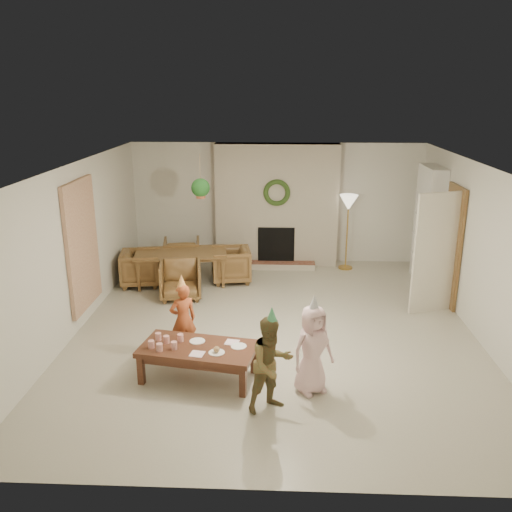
# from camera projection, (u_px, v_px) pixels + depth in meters

# --- Properties ---
(floor) EXTENTS (7.00, 7.00, 0.00)m
(floor) POSITION_uv_depth(u_px,v_px,m) (274.00, 329.00, 8.31)
(floor) COLOR #B7B29E
(floor) RESTS_ON ground
(ceiling) EXTENTS (7.00, 7.00, 0.00)m
(ceiling) POSITION_uv_depth(u_px,v_px,m) (276.00, 166.00, 7.56)
(ceiling) COLOR white
(ceiling) RESTS_ON wall_back
(wall_back) EXTENTS (7.00, 0.00, 7.00)m
(wall_back) POSITION_uv_depth(u_px,v_px,m) (277.00, 203.00, 11.27)
(wall_back) COLOR silver
(wall_back) RESTS_ON floor
(wall_front) EXTENTS (7.00, 0.00, 7.00)m
(wall_front) POSITION_uv_depth(u_px,v_px,m) (271.00, 370.00, 4.60)
(wall_front) COLOR silver
(wall_front) RESTS_ON floor
(wall_left) EXTENTS (0.00, 7.00, 7.00)m
(wall_left) POSITION_uv_depth(u_px,v_px,m) (75.00, 249.00, 8.06)
(wall_left) COLOR silver
(wall_left) RESTS_ON floor
(wall_right) EXTENTS (0.00, 7.00, 7.00)m
(wall_right) POSITION_uv_depth(u_px,v_px,m) (482.00, 254.00, 7.81)
(wall_right) COLOR silver
(wall_right) RESTS_ON floor
(fireplace_mass) EXTENTS (2.50, 0.40, 2.50)m
(fireplace_mass) POSITION_uv_depth(u_px,v_px,m) (277.00, 205.00, 11.08)
(fireplace_mass) COLOR #5D1918
(fireplace_mass) RESTS_ON floor
(fireplace_hearth) EXTENTS (1.60, 0.30, 0.12)m
(fireplace_hearth) POSITION_uv_depth(u_px,v_px,m) (276.00, 265.00, 11.10)
(fireplace_hearth) COLOR maroon
(fireplace_hearth) RESTS_ON floor
(fireplace_firebox) EXTENTS (0.75, 0.12, 0.75)m
(fireplace_firebox) POSITION_uv_depth(u_px,v_px,m) (276.00, 245.00, 11.15)
(fireplace_firebox) COLOR black
(fireplace_firebox) RESTS_ON floor
(fireplace_wreath) EXTENTS (0.54, 0.10, 0.54)m
(fireplace_wreath) POSITION_uv_depth(u_px,v_px,m) (277.00, 193.00, 10.77)
(fireplace_wreath) COLOR #244118
(fireplace_wreath) RESTS_ON fireplace_mass
(floor_lamp_base) EXTENTS (0.29, 0.29, 0.03)m
(floor_lamp_base) POSITION_uv_depth(u_px,v_px,m) (345.00, 267.00, 11.10)
(floor_lamp_base) COLOR gold
(floor_lamp_base) RESTS_ON floor
(floor_lamp_post) EXTENTS (0.03, 0.03, 1.38)m
(floor_lamp_post) POSITION_uv_depth(u_px,v_px,m) (347.00, 235.00, 10.90)
(floor_lamp_post) COLOR gold
(floor_lamp_post) RESTS_ON floor
(floor_lamp_shade) EXTENTS (0.37, 0.37, 0.31)m
(floor_lamp_shade) POSITION_uv_depth(u_px,v_px,m) (349.00, 203.00, 10.70)
(floor_lamp_shade) COLOR beige
(floor_lamp_shade) RESTS_ON floor_lamp_post
(bookshelf_carcass) EXTENTS (0.30, 1.00, 2.20)m
(bookshelf_carcass) POSITION_uv_depth(u_px,v_px,m) (428.00, 225.00, 10.06)
(bookshelf_carcass) COLOR white
(bookshelf_carcass) RESTS_ON floor
(bookshelf_shelf_a) EXTENTS (0.30, 0.92, 0.03)m
(bookshelf_shelf_a) POSITION_uv_depth(u_px,v_px,m) (424.00, 259.00, 10.25)
(bookshelf_shelf_a) COLOR white
(bookshelf_shelf_a) RESTS_ON bookshelf_carcass
(bookshelf_shelf_b) EXTENTS (0.30, 0.92, 0.03)m
(bookshelf_shelf_b) POSITION_uv_depth(u_px,v_px,m) (426.00, 238.00, 10.13)
(bookshelf_shelf_b) COLOR white
(bookshelf_shelf_b) RESTS_ON bookshelf_carcass
(bookshelf_shelf_c) EXTENTS (0.30, 0.92, 0.03)m
(bookshelf_shelf_c) POSITION_uv_depth(u_px,v_px,m) (428.00, 218.00, 10.01)
(bookshelf_shelf_c) COLOR white
(bookshelf_shelf_c) RESTS_ON bookshelf_carcass
(bookshelf_shelf_d) EXTENTS (0.30, 0.92, 0.03)m
(bookshelf_shelf_d) POSITION_uv_depth(u_px,v_px,m) (430.00, 196.00, 9.89)
(bookshelf_shelf_d) COLOR white
(bookshelf_shelf_d) RESTS_ON bookshelf_carcass
(books_row_lower) EXTENTS (0.20, 0.40, 0.24)m
(books_row_lower) POSITION_uv_depth(u_px,v_px,m) (426.00, 254.00, 10.07)
(books_row_lower) COLOR #AF2024
(books_row_lower) RESTS_ON bookshelf_shelf_a
(books_row_mid) EXTENTS (0.20, 0.44, 0.24)m
(books_row_mid) POSITION_uv_depth(u_px,v_px,m) (425.00, 230.00, 10.14)
(books_row_mid) COLOR #265D8E
(books_row_mid) RESTS_ON bookshelf_shelf_b
(books_row_upper) EXTENTS (0.20, 0.36, 0.22)m
(books_row_upper) POSITION_uv_depth(u_px,v_px,m) (429.00, 212.00, 9.88)
(books_row_upper) COLOR gold
(books_row_upper) RESTS_ON bookshelf_shelf_c
(door_frame) EXTENTS (0.05, 0.86, 2.04)m
(door_frame) POSITION_uv_depth(u_px,v_px,m) (452.00, 246.00, 9.02)
(door_frame) COLOR brown
(door_frame) RESTS_ON floor
(door_leaf) EXTENTS (0.77, 0.32, 2.00)m
(door_leaf) POSITION_uv_depth(u_px,v_px,m) (435.00, 254.00, 8.68)
(door_leaf) COLOR beige
(door_leaf) RESTS_ON floor
(curtain_panel) EXTENTS (0.06, 1.20, 2.00)m
(curtain_panel) POSITION_uv_depth(u_px,v_px,m) (82.00, 245.00, 8.25)
(curtain_panel) COLOR beige
(curtain_panel) RESTS_ON wall_left
(dining_table) EXTENTS (1.83, 1.20, 0.60)m
(dining_table) POSITION_uv_depth(u_px,v_px,m) (181.00, 268.00, 10.18)
(dining_table) COLOR brown
(dining_table) RESTS_ON floor
(dining_chair_near) EXTENTS (0.81, 0.83, 0.66)m
(dining_chair_near) POSITION_uv_depth(u_px,v_px,m) (181.00, 280.00, 9.46)
(dining_chair_near) COLOR brown
(dining_chair_near) RESTS_ON floor
(dining_chair_far) EXTENTS (0.81, 0.83, 0.66)m
(dining_chair_far) POSITION_uv_depth(u_px,v_px,m) (182.00, 255.00, 10.88)
(dining_chair_far) COLOR brown
(dining_chair_far) RESTS_ON floor
(dining_chair_left) EXTENTS (0.83, 0.81, 0.66)m
(dining_chair_left) POSITION_uv_depth(u_px,v_px,m) (141.00, 268.00, 10.09)
(dining_chair_left) COLOR brown
(dining_chair_left) RESTS_ON floor
(dining_chair_right) EXTENTS (0.83, 0.81, 0.66)m
(dining_chair_right) POSITION_uv_depth(u_px,v_px,m) (231.00, 265.00, 10.27)
(dining_chair_right) COLOR brown
(dining_chair_right) RESTS_ON floor
(hanging_plant_cord) EXTENTS (0.01, 0.01, 0.70)m
(hanging_plant_cord) POSITION_uv_depth(u_px,v_px,m) (200.00, 174.00, 9.15)
(hanging_plant_cord) COLOR tan
(hanging_plant_cord) RESTS_ON ceiling
(hanging_plant_pot) EXTENTS (0.16, 0.16, 0.12)m
(hanging_plant_pot) POSITION_uv_depth(u_px,v_px,m) (201.00, 195.00, 9.26)
(hanging_plant_pot) COLOR #A45435
(hanging_plant_pot) RESTS_ON hanging_plant_cord
(hanging_plant_foliage) EXTENTS (0.32, 0.32, 0.32)m
(hanging_plant_foliage) POSITION_uv_depth(u_px,v_px,m) (201.00, 188.00, 9.22)
(hanging_plant_foliage) COLOR #1A501D
(hanging_plant_foliage) RESTS_ON hanging_plant_pot
(coffee_table_top) EXTENTS (1.55, 0.97, 0.07)m
(coffee_table_top) POSITION_uv_depth(u_px,v_px,m) (198.00, 349.00, 6.78)
(coffee_table_top) COLOR #522C1B
(coffee_table_top) RESTS_ON floor
(coffee_table_apron) EXTENTS (1.42, 0.84, 0.09)m
(coffee_table_apron) POSITION_uv_depth(u_px,v_px,m) (198.00, 354.00, 6.80)
(coffee_table_apron) COLOR #522C1B
(coffee_table_apron) RESTS_ON floor
(coffee_leg_fl) EXTENTS (0.09, 0.09, 0.38)m
(coffee_leg_fl) POSITION_uv_depth(u_px,v_px,m) (141.00, 370.00, 6.71)
(coffee_leg_fl) COLOR #522C1B
(coffee_leg_fl) RESTS_ON floor
(coffee_leg_fr) EXTENTS (0.09, 0.09, 0.38)m
(coffee_leg_fr) POSITION_uv_depth(u_px,v_px,m) (243.00, 382.00, 6.43)
(coffee_leg_fr) COLOR #522C1B
(coffee_leg_fr) RESTS_ON floor
(coffee_leg_bl) EXTENTS (0.09, 0.09, 0.38)m
(coffee_leg_bl) POSITION_uv_depth(u_px,v_px,m) (159.00, 349.00, 7.26)
(coffee_leg_bl) COLOR #522C1B
(coffee_leg_bl) RESTS_ON floor
(coffee_leg_br) EXTENTS (0.09, 0.09, 0.38)m
(coffee_leg_br) POSITION_uv_depth(u_px,v_px,m) (254.00, 359.00, 6.98)
(coffee_leg_br) COLOR #522C1B
(coffee_leg_br) RESTS_ON floor
(cup_a) EXTENTS (0.09, 0.09, 0.10)m
(cup_a) POSITION_uv_depth(u_px,v_px,m) (151.00, 344.00, 6.72)
(cup_a) COLOR white
(cup_a) RESTS_ON coffee_table_top
(cup_b) EXTENTS (0.09, 0.09, 0.10)m
(cup_b) POSITION_uv_depth(u_px,v_px,m) (158.00, 337.00, 6.92)
(cup_b) COLOR white
(cup_b) RESTS_ON coffee_table_top
(cup_c) EXTENTS (0.09, 0.09, 0.10)m
(cup_c) POSITION_uv_depth(u_px,v_px,m) (160.00, 347.00, 6.64)
(cup_c) COLOR white
(cup_c) RESTS_ON coffee_table_top
(cup_d) EXTENTS (0.09, 0.09, 0.10)m
(cup_d) POSITION_uv_depth(u_px,v_px,m) (166.00, 340.00, 6.84)
(cup_d) COLOR white
(cup_d) RESTS_ON coffee_table_top
(cup_e) EXTENTS (0.09, 0.09, 0.10)m
(cup_e) POSITION_uv_depth(u_px,v_px,m) (174.00, 345.00, 6.69)
(cup_e) COLOR white
(cup_e) RESTS_ON coffee_table_top
(cup_f) EXTENTS (0.09, 0.09, 0.10)m
(cup_f) POSITION_uv_depth(u_px,v_px,m) (180.00, 338.00, 6.89)
(cup_f) COLOR white
(cup_f) RESTS_ON coffee_table_top
(plate_a) EXTENTS (0.23, 0.23, 0.01)m
(plate_a) POSITION_uv_depth(u_px,v_px,m) (197.00, 341.00, 6.90)
(plate_a) COLOR white
(plate_a) RESTS_ON coffee_table_top
(plate_b) EXTENTS (0.23, 0.23, 0.01)m
(plate_b) POSITION_uv_depth(u_px,v_px,m) (217.00, 352.00, 6.61)
(plate_b) COLOR white
(plate_b) RESTS_ON coffee_table_top
(plate_c) EXTENTS (0.23, 0.23, 0.01)m
(plate_c) POSITION_uv_depth(u_px,v_px,m) (239.00, 346.00, 6.77)
(plate_c) COLOR white
(plate_c) RESTS_ON coffee_table_top
(food_scoop) EXTENTS (0.09, 0.09, 0.08)m
(food_scoop) POSITION_uv_depth(u_px,v_px,m) (217.00, 349.00, 6.59)
(food_scoop) COLOR tan
(food_scoop) RESTS_ON plate_b
(napkin_left) EXTENTS (0.19, 0.19, 0.01)m
(napkin_left) POSITION_uv_depth(u_px,v_px,m) (197.00, 354.00, 6.57)
(napkin_left) COLOR #FEBBD6
(napkin_left) RESTS_ON coffee_table_top
(napkin_right) EXTENTS (0.19, 0.19, 0.01)m
(napkin_right) POSITION_uv_depth(u_px,v_px,m) (232.00, 342.00, 6.87)
(napkin_right) COLOR #FEBBD6
(napkin_right) RESTS_ON coffee_table_top
(child_red) EXTENTS (0.45, 0.39, 1.03)m
(child_red) POSITION_uv_depth(u_px,v_px,m) (183.00, 320.00, 7.39)
(child_red) COLOR #A84924
(child_red) RESTS_ON floor
(party_hat_red) EXTENTS (0.16, 0.16, 0.19)m
(party_hat_red) POSITION_uv_depth(u_px,v_px,m) (181.00, 281.00, 7.22)
(party_hat_red) COLOR #ECDF4E
(party_hat_red) RESTS_ON child_red
(child_plaid) EXTENTS (0.70, 0.66, 1.14)m
(child_plaid) POSITION_uv_depth(u_px,v_px,m) (271.00, 364.00, 6.07)
(child_plaid) COLOR brown
(child_plaid) RESTS_ON floor
(party_hat_plaid) EXTENTS (0.16, 0.16, 0.19)m
(party_hat_plaid) POSITION_uv_depth(u_px,v_px,m) (272.00, 315.00, 5.89)
(party_hat_plaid) COLOR #44A064
(party_hat_plaid) RESTS_ON child_plaid
(child_pink) EXTENTS (0.65, 0.59, 1.12)m
(child_pink) POSITION_uv_depth(u_px,v_px,m) (313.00, 349.00, 6.45)
(child_pink) COLOR #F7C6CA
(child_pink) RESTS_ON floor
(party_hat_pink) EXTENTS (0.19, 0.19, 0.20)m
(party_hat_pink) POSITION_uv_depth(u_px,v_px,m) (314.00, 303.00, 6.27)
(party_hat_pink) COLOR #B7B8BE
(party_hat_pink) RESTS_ON child_pink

